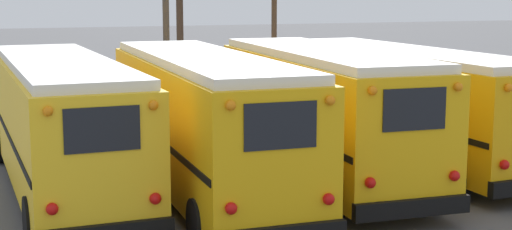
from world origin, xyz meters
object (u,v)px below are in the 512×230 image
school_bus_2 (321,109)px  school_bus_1 (203,119)px  school_bus_0 (62,121)px  school_bus_3 (406,100)px

school_bus_2 → school_bus_1: bearing=-175.6°
school_bus_0 → school_bus_3: 9.51m
school_bus_1 → school_bus_3: size_ratio=0.97×
school_bus_0 → school_bus_1: size_ratio=1.01×
school_bus_1 → school_bus_2: school_bus_2 is taller
school_bus_2 → school_bus_3: (3.17, 1.28, -0.09)m
school_bus_1 → school_bus_0: bearing=160.5°
school_bus_1 → school_bus_2: 3.18m
school_bus_0 → school_bus_1: school_bus_1 is taller
school_bus_0 → school_bus_2: (6.34, -0.88, 0.07)m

